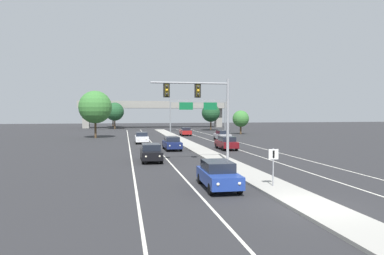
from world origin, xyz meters
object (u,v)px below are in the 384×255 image
object	(u,v)px
car_oncoming_navy	(172,143)
tree_far_left_a	(113,111)
car_oncoming_blue	(218,174)
highway_sign_gantry	(198,105)
tree_far_left_b	(95,107)
tree_far_left_c	(115,112)
car_receding_red	(186,131)
car_receding_silver	(222,135)
car_receding_darkred	(226,143)
car_oncoming_white	(142,137)
car_oncoming_black	(151,152)
tree_far_right_a	(241,119)
overhead_signal_mast	(204,102)
median_sign_post	(273,161)
tree_far_right_c	(211,113)

from	to	relation	value
car_oncoming_navy	tree_far_left_a	xyz separation A→B (m)	(-8.91, 68.69, 4.19)
car_oncoming_blue	highway_sign_gantry	bearing A→B (deg)	79.06
tree_far_left_b	tree_far_left_a	size ratio (longest dim) A/B	1.07
tree_far_left_c	car_receding_red	bearing A→B (deg)	-64.78
car_oncoming_blue	highway_sign_gantry	xyz separation A→B (m)	(11.47, 59.34, 5.34)
car_receding_silver	car_receding_darkred	bearing A→B (deg)	-103.92
car_oncoming_white	tree_far_left_a	distance (m)	59.22
car_oncoming_white	tree_far_left_c	distance (m)	45.26
car_oncoming_blue	tree_far_left_c	size ratio (longest dim) A/B	0.63
car_oncoming_blue	car_oncoming_black	bearing A→B (deg)	104.01
car_oncoming_white	car_receding_silver	bearing A→B (deg)	12.04
car_oncoming_blue	tree_far_right_a	world-z (taller)	tree_far_right_a
car_receding_red	tree_far_left_b	world-z (taller)	tree_far_left_b
car_receding_red	overhead_signal_mast	bearing A→B (deg)	-97.43
car_receding_red	tree_far_right_a	distance (m)	12.16
median_sign_post	highway_sign_gantry	world-z (taller)	highway_sign_gantry
car_oncoming_navy	tree_far_left_b	xyz separation A→B (m)	(-10.41, 21.63, 4.52)
median_sign_post	car_oncoming_navy	distance (m)	21.83
car_oncoming_white	tree_far_left_a	bearing A→B (deg)	95.68
car_oncoming_black	tree_far_left_a	bearing A→B (deg)	94.26
highway_sign_gantry	tree_far_right_a	bearing A→B (deg)	-60.57
car_oncoming_navy	tree_far_right_c	world-z (taller)	tree_far_right_c
car_oncoming_blue	tree_far_left_b	bearing A→B (deg)	103.55
tree_far_left_c	tree_far_right_c	distance (m)	26.07
tree_far_left_b	tree_far_left_a	distance (m)	47.09
tree_far_left_c	tree_far_right_c	size ratio (longest dim) A/B	1.07
overhead_signal_mast	car_oncoming_blue	size ratio (longest dim) A/B	1.60
overhead_signal_mast	car_oncoming_navy	size ratio (longest dim) A/B	1.60
overhead_signal_mast	tree_far_left_a	distance (m)	80.51
car_oncoming_navy	car_oncoming_white	world-z (taller)	same
car_oncoming_white	tree_far_left_a	xyz separation A→B (m)	(-5.85, 58.78, 4.19)
car_oncoming_white	tree_far_right_c	bearing A→B (deg)	61.16
car_receding_red	tree_far_left_a	xyz separation A→B (m)	(-14.93, 43.75, 4.19)
car_oncoming_black	tree_far_right_c	xyz separation A→B (m)	(19.02, 53.36, 3.51)
overhead_signal_mast	tree_far_left_b	world-z (taller)	tree_far_left_b
tree_far_left_c	tree_far_left_b	bearing A→B (deg)	-94.13
car_oncoming_black	car_receding_red	world-z (taller)	same
car_oncoming_blue	car_receding_silver	bearing A→B (deg)	73.61
car_oncoming_navy	highway_sign_gantry	bearing A→B (deg)	73.51
car_receding_darkred	car_oncoming_black	bearing A→B (deg)	-139.01
car_oncoming_white	car_receding_silver	distance (m)	13.12
overhead_signal_mast	car_receding_silver	size ratio (longest dim) A/B	1.61
car_receding_darkred	tree_far_left_a	xyz separation A→B (m)	(-15.38, 69.38, 4.19)
overhead_signal_mast	car_oncoming_blue	world-z (taller)	overhead_signal_mast
tree_far_left_b	tree_far_right_a	world-z (taller)	tree_far_left_b
overhead_signal_mast	car_oncoming_black	distance (m)	6.65
median_sign_post	tree_far_left_c	world-z (taller)	tree_far_left_c
median_sign_post	car_receding_darkred	bearing A→B (deg)	80.65
overhead_signal_mast	car_oncoming_blue	distance (m)	10.91
tree_far_left_b	tree_far_right_c	distance (m)	34.77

